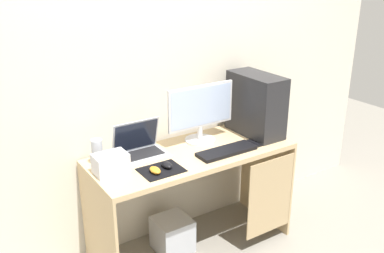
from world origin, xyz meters
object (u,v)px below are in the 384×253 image
object	(u,v)px
cell_phone	(254,143)
projector	(111,164)
keyboard	(227,151)
pc_tower	(256,105)
subwoofer	(172,234)
mouse_right	(155,170)
monitor	(201,112)
mouse_left	(167,165)
speaker	(97,152)
laptop	(140,149)

from	to	relation	value
cell_phone	projector	bearing A→B (deg)	172.49
projector	keyboard	bearing A→B (deg)	-11.05
pc_tower	cell_phone	world-z (taller)	pc_tower
subwoofer	projector	bearing A→B (deg)	-174.15
mouse_right	monitor	bearing A→B (deg)	27.48
subwoofer	mouse_left	bearing A→B (deg)	-126.95
mouse_left	cell_phone	distance (m)	0.70
projector	keyboard	world-z (taller)	projector
monitor	mouse_left	xyz separation A→B (m)	(-0.42, -0.24, -0.19)
mouse_right	subwoofer	bearing A→B (deg)	41.38
pc_tower	projector	bearing A→B (deg)	-179.06
pc_tower	speaker	world-z (taller)	pc_tower
keyboard	speaker	bearing A→B (deg)	158.44
speaker	cell_phone	bearing A→B (deg)	-15.83
monitor	laptop	distance (m)	0.50
laptop	keyboard	size ratio (longest dim) A/B	0.77
projector	mouse_left	world-z (taller)	projector
keyboard	cell_phone	size ratio (longest dim) A/B	3.23
monitor	mouse_right	xyz separation A→B (m)	(-0.51, -0.27, -0.19)
laptop	cell_phone	size ratio (longest dim) A/B	2.50
laptop	projector	xyz separation A→B (m)	(-0.26, -0.13, 0.01)
pc_tower	speaker	size ratio (longest dim) A/B	2.73
laptop	projector	bearing A→B (deg)	-153.12
mouse_right	pc_tower	bearing A→B (deg)	10.52
monitor	subwoofer	size ratio (longest dim) A/B	2.10
monitor	keyboard	world-z (taller)	monitor
laptop	mouse_right	world-z (taller)	laptop
keyboard	pc_tower	bearing A→B (deg)	23.52
mouse_left	subwoofer	world-z (taller)	mouse_left
laptop	mouse_left	bearing A→B (deg)	-78.43
mouse_right	subwoofer	distance (m)	0.73
pc_tower	mouse_left	xyz separation A→B (m)	(-0.83, -0.15, -0.20)
mouse_right	speaker	bearing A→B (deg)	127.12
mouse_left	cell_phone	size ratio (longest dim) A/B	0.74
laptop	speaker	size ratio (longest dim) A/B	1.99
projector	keyboard	size ratio (longest dim) A/B	0.48
monitor	keyboard	bearing A→B (deg)	-82.74
keyboard	laptop	bearing A→B (deg)	150.85
pc_tower	mouse_right	size ratio (longest dim) A/B	4.65
speaker	mouse_right	xyz separation A→B (m)	(0.24, -0.31, -0.06)
pc_tower	monitor	size ratio (longest dim) A/B	0.86
mouse_left	mouse_right	xyz separation A→B (m)	(-0.09, -0.02, 0.00)
speaker	subwoofer	xyz separation A→B (m)	(0.46, -0.11, -0.72)
monitor	speaker	distance (m)	0.76
projector	mouse_right	world-z (taller)	projector
pc_tower	mouse_right	distance (m)	0.97
monitor	mouse_right	size ratio (longest dim) A/B	5.42
projector	subwoofer	size ratio (longest dim) A/B	0.81
monitor	subwoofer	world-z (taller)	monitor
laptop	keyboard	world-z (taller)	laptop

